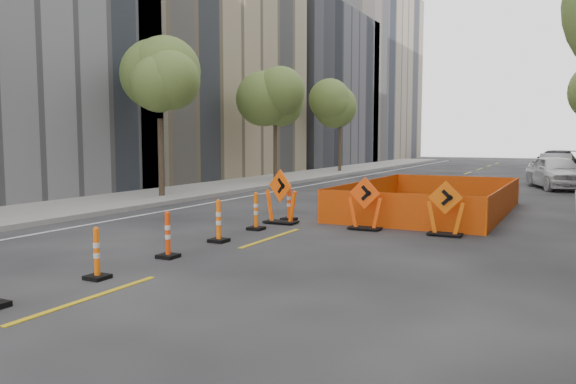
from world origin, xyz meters
The scene contains 19 objects.
ground_plane centered at (0.00, 0.00, 0.00)m, with size 140.00×140.00×0.00m, color black.
sidewalk_left centered at (-9.00, 12.00, 0.07)m, with size 4.00×90.00×0.15m, color gray.
bld_left_d centered at (-17.00, 39.20, 7.00)m, with size 12.00×16.00×14.00m, color #4C4C51.
bld_left_e centered at (-17.00, 55.60, 10.00)m, with size 12.00×20.00×20.00m, color gray.
tree_l_b centered at (-8.40, 10.00, 4.53)m, with size 2.80×2.80×5.95m.
tree_l_c centered at (-8.40, 20.00, 4.53)m, with size 2.80×2.80×5.95m.
tree_l_d centered at (-8.40, 30.00, 4.53)m, with size 2.80×2.80×5.95m.
channelizer_2 centered at (-0.80, -1.03, 0.47)m, with size 0.37×0.37×0.94m, color #EE5D0A, non-canonical shape.
channelizer_3 centered at (-0.82, 0.96, 0.49)m, with size 0.39×0.39×0.99m, color #E73A09, non-canonical shape.
channelizer_4 centered at (-0.88, 2.95, 0.52)m, with size 0.41×0.41×1.04m, color #FF660A, non-canonical shape.
channelizer_5 centered at (-0.99, 4.93, 0.52)m, with size 0.41×0.41×1.04m, color #E35909, non-canonical shape.
channelizer_6 centered at (-0.98, 6.92, 0.53)m, with size 0.41×0.41×1.05m, color #EB4209, non-canonical shape.
chevron_sign_left centered at (-0.91, 6.26, 0.80)m, with size 1.07×0.64×1.60m, color #FF570A, non-canonical shape.
chevron_sign_center centered at (1.67, 6.29, 0.73)m, with size 0.97×0.58×1.45m, color #FF490A, non-canonical shape.
chevron_sign_right centered at (3.82, 6.30, 0.71)m, with size 0.95×0.57×1.42m, color #EA5C09, non-canonical shape.
safety_fence centered at (2.47, 10.80, 0.50)m, with size 4.71×8.03×1.00m, color #D9580B, non-canonical shape.
parked_car_near centered at (6.04, 22.65, 0.84)m, with size 1.98×4.93×1.68m, color white.
parked_car_mid centered at (5.81, 29.10, 0.80)m, with size 1.69×4.83×1.59m, color #959499.
parked_car_far centered at (5.71, 36.16, 0.83)m, with size 2.34×5.75×1.67m, color black.
Camera 1 is at (6.63, -8.24, 2.49)m, focal length 35.00 mm.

